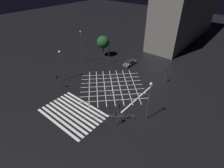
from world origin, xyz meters
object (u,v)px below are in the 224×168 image
object	(u,v)px
traffic_light_se_main	(116,116)
traffic_light_se_cross	(119,109)
street_lamp_west	(150,94)
street_lamp_far	(61,58)
traffic_light_ne_main	(166,73)
traffic_light_nw_main	(109,53)
street_tree_near	(103,42)
waiting_car	(130,63)
street_lamp_east	(81,43)
traffic_light_sw_main	(57,79)

from	to	relation	value
traffic_light_se_main	traffic_light_se_cross	size ratio (longest dim) A/B	0.77
street_lamp_west	street_lamp_far	distance (m)	22.54
traffic_light_se_main	traffic_light_ne_main	distance (m)	18.31
traffic_light_se_cross	street_lamp_far	size ratio (longest dim) A/B	0.56
traffic_light_nw_main	street_tree_near	xyz separation A→B (m)	(-4.61, 2.69, 1.33)
traffic_light_ne_main	waiting_car	xyz separation A→B (m)	(-11.81, 2.43, -1.95)
traffic_light_se_main	street_tree_near	size ratio (longest dim) A/B	0.52
traffic_light_se_cross	street_lamp_west	xyz separation A→B (m)	(3.41, 3.96, 2.55)
traffic_light_se_cross	street_tree_near	world-z (taller)	street_tree_near
traffic_light_ne_main	waiting_car	world-z (taller)	traffic_light_ne_main
traffic_light_se_main	street_lamp_west	distance (m)	6.67
street_lamp_east	street_lamp_far	world-z (taller)	street_lamp_east
traffic_light_sw_main	traffic_light_nw_main	distance (m)	17.32
street_lamp_west	street_lamp_far	xyz separation A→B (m)	(-22.51, -1.15, 0.22)
traffic_light_se_main	traffic_light_nw_main	world-z (taller)	traffic_light_nw_main
traffic_light_se_main	street_lamp_west	size ratio (longest dim) A/B	0.42
traffic_light_nw_main	street_lamp_far	bearing A→B (deg)	-100.76
street_lamp_far	waiting_car	bearing A→B (deg)	65.32
traffic_light_se_main	street_lamp_far	distance (m)	19.90
street_lamp_west	waiting_car	distance (m)	22.21
traffic_light_se_cross	street_tree_near	size ratio (longest dim) A/B	0.67
traffic_light_nw_main	traffic_light_se_main	bearing A→B (deg)	-47.01
traffic_light_sw_main	traffic_light_nw_main	size ratio (longest dim) A/B	0.79
traffic_light_ne_main	street_lamp_west	size ratio (longest dim) A/B	0.45
street_lamp_west	street_lamp_far	bearing A→B (deg)	-177.07
traffic_light_se_main	street_lamp_east	bearing A→B (deg)	-30.29
traffic_light_se_main	traffic_light_nw_main	size ratio (longest dim) A/B	0.73
traffic_light_sw_main	traffic_light_se_cross	size ratio (longest dim) A/B	0.84
street_tree_near	traffic_light_se_cross	bearing A→B (deg)	-42.95
traffic_light_se_main	waiting_car	world-z (taller)	traffic_light_se_main
traffic_light_se_main	street_lamp_far	bearing A→B (deg)	-10.86
traffic_light_ne_main	street_lamp_far	bearing A→B (deg)	36.65
traffic_light_se_main	street_lamp_far	size ratio (longest dim) A/B	0.43
traffic_light_nw_main	street_lamp_far	distance (m)	14.57
waiting_car	traffic_light_ne_main	bearing A→B (deg)	78.38
traffic_light_sw_main	street_lamp_east	distance (m)	14.37
traffic_light_se_main	street_lamp_east	world-z (taller)	street_lamp_east
traffic_light_sw_main	street_tree_near	xyz separation A→B (m)	(-4.15, 19.99, 1.98)
street_tree_near	traffic_light_ne_main	bearing A→B (deg)	-5.70
traffic_light_sw_main	street_lamp_west	xyz separation A→B (m)	(20.29, 4.37, 3.03)
traffic_light_se_cross	waiting_car	xyz separation A→B (m)	(-11.27, 19.86, -2.46)
traffic_light_se_cross	street_lamp_far	xyz separation A→B (m)	(-19.10, 2.81, 2.76)
traffic_light_se_main	street_lamp_east	distance (m)	26.52
traffic_light_ne_main	traffic_light_nw_main	world-z (taller)	traffic_light_nw_main
street_tree_near	waiting_car	size ratio (longest dim) A/B	1.43
traffic_light_se_main	traffic_light_se_cross	distance (m)	1.13
traffic_light_se_cross	traffic_light_ne_main	world-z (taller)	traffic_light_se_cross
traffic_light_se_main	street_lamp_east	size ratio (longest dim) A/B	0.36
traffic_light_nw_main	traffic_light_sw_main	bearing A→B (deg)	-91.51
traffic_light_se_cross	traffic_light_se_main	bearing A→B (deg)	-170.71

